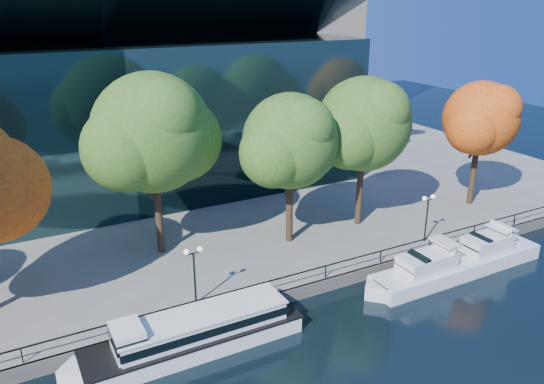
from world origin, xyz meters
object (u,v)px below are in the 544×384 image
tree_3 (292,143)px  lamp_2 (428,208)px  lamp_1 (194,263)px  cruiser_near (426,272)px  cruiser_far (485,253)px  tree_2 (155,135)px  tree_4 (365,126)px  tree_5 (482,120)px  tour_boat (190,333)px

tree_3 → lamp_2: (9.66, -5.35, -5.35)m
lamp_1 → lamp_2: same height
cruiser_near → cruiser_far: 6.22m
tree_2 → lamp_1: (-0.46, -8.41, -6.48)m
tree_4 → lamp_1: tree_4 is taller
tree_3 → tree_5: tree_3 is taller
tree_2 → tree_4: size_ratio=1.09×
tour_boat → lamp_1: (1.62, 3.23, 2.81)m
tree_4 → cruiser_far: bearing=-61.7°
lamp_2 → tree_2: bearing=156.7°
tree_5 → lamp_1: size_ratio=2.95×
cruiser_far → tree_5: 13.92m
tree_3 → tree_4: tree_4 is taller
cruiser_near → lamp_1: (-16.48, 4.00, 3.02)m
tour_boat → lamp_2: 22.07m
cruiser_far → tree_4: (-5.13, 9.54, 8.83)m
cruiser_near → tree_5: 18.07m
tree_4 → tree_5: tree_4 is taller
tree_2 → tree_5: (29.73, -4.07, -1.20)m
tour_boat → lamp_2: bearing=8.5°
lamp_1 → tree_4: bearing=17.5°
cruiser_far → tree_3: bearing=142.8°
cruiser_near → lamp_2: lamp_2 is taller
lamp_2 → tour_boat: bearing=-171.5°
cruiser_far → tree_5: (7.49, 8.34, 8.24)m
cruiser_near → lamp_1: lamp_1 is taller
cruiser_far → tree_3: tree_3 is taller
tree_5 → lamp_1: (-30.19, -4.34, -5.28)m
tour_boat → cruiser_near: (18.10, -0.77, -0.21)m
cruiser_far → lamp_1: bearing=170.0°
cruiser_far → lamp_1: 23.23m
tree_3 → tree_2: bearing=162.8°
cruiser_near → tree_4: tree_4 is taller
tree_3 → cruiser_near: bearing=-56.8°
tree_4 → lamp_1: (-17.56, -5.54, -5.86)m
tree_2 → tree_4: bearing=-9.5°
tour_boat → cruiser_near: cruiser_near is taller
cruiser_near → tree_3: size_ratio=0.88×
lamp_2 → tree_5: bearing=23.2°
tree_3 → lamp_1: bearing=-152.7°
tree_5 → tree_2: bearing=172.2°
tour_boat → cruiser_far: (24.31, -0.77, -0.16)m
cruiser_far → tree_4: bearing=118.3°
tour_boat → lamp_1: bearing=63.3°
tree_2 → tree_3: size_ratio=1.15×
tree_2 → lamp_1: 10.63m
cruiser_far → tree_5: size_ratio=0.82×
cruiser_far → lamp_2: bearing=123.7°
tree_3 → lamp_2: tree_3 is taller
tree_3 → tree_4: size_ratio=0.94×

